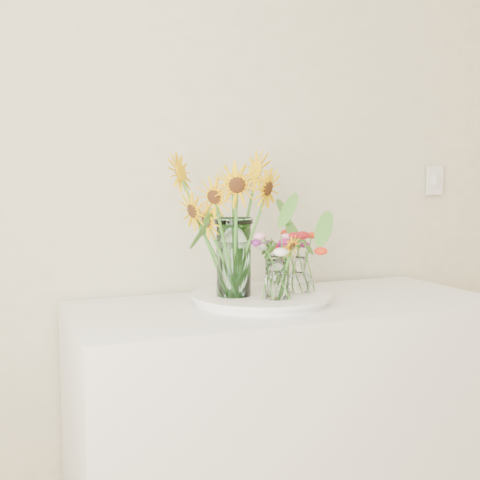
{
  "coord_description": "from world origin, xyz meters",
  "views": [
    {
      "loc": [
        -1.2,
        0.19,
        1.3
      ],
      "look_at": [
        -0.46,
        1.96,
        1.11
      ],
      "focal_mm": 45.0,
      "sensor_mm": 36.0,
      "label": 1
    }
  ],
  "objects_px": {
    "small_vase_c": "(275,272)",
    "small_vase_a": "(277,280)",
    "tray": "(261,299)",
    "counter": "(287,433)",
    "mason_jar": "(234,257)",
    "small_vase_b": "(300,275)"
  },
  "relations": [
    {
      "from": "mason_jar",
      "to": "small_vase_c",
      "type": "relative_size",
      "value": 2.23
    },
    {
      "from": "small_vase_b",
      "to": "small_vase_a",
      "type": "bearing_deg",
      "value": -149.02
    },
    {
      "from": "counter",
      "to": "mason_jar",
      "type": "distance_m",
      "value": 0.63
    },
    {
      "from": "small_vase_c",
      "to": "small_vase_a",
      "type": "bearing_deg",
      "value": -113.62
    },
    {
      "from": "tray",
      "to": "small_vase_c",
      "type": "relative_size",
      "value": 3.72
    },
    {
      "from": "counter",
      "to": "small_vase_a",
      "type": "xyz_separation_m",
      "value": [
        -0.07,
        -0.07,
        0.54
      ]
    },
    {
      "from": "mason_jar",
      "to": "small_vase_b",
      "type": "distance_m",
      "value": 0.24
    },
    {
      "from": "mason_jar",
      "to": "small_vase_c",
      "type": "xyz_separation_m",
      "value": [
        0.19,
        0.09,
        -0.07
      ]
    },
    {
      "from": "tray",
      "to": "small_vase_a",
      "type": "height_order",
      "value": "small_vase_a"
    },
    {
      "from": "counter",
      "to": "small_vase_c",
      "type": "xyz_separation_m",
      "value": [
        0.01,
        0.12,
        0.53
      ]
    },
    {
      "from": "tray",
      "to": "counter",
      "type": "bearing_deg",
      "value": -18.88
    },
    {
      "from": "mason_jar",
      "to": "small_vase_c",
      "type": "height_order",
      "value": "mason_jar"
    },
    {
      "from": "counter",
      "to": "tray",
      "type": "distance_m",
      "value": 0.47
    },
    {
      "from": "small_vase_c",
      "to": "small_vase_b",
      "type": "bearing_deg",
      "value": -74.53
    },
    {
      "from": "counter",
      "to": "mason_jar",
      "type": "relative_size",
      "value": 5.4
    },
    {
      "from": "mason_jar",
      "to": "small_vase_b",
      "type": "bearing_deg",
      "value": -6.91
    },
    {
      "from": "small_vase_a",
      "to": "counter",
      "type": "bearing_deg",
      "value": 43.97
    },
    {
      "from": "tray",
      "to": "mason_jar",
      "type": "height_order",
      "value": "mason_jar"
    },
    {
      "from": "mason_jar",
      "to": "small_vase_a",
      "type": "distance_m",
      "value": 0.16
    },
    {
      "from": "counter",
      "to": "mason_jar",
      "type": "height_order",
      "value": "mason_jar"
    },
    {
      "from": "counter",
      "to": "small_vase_c",
      "type": "bearing_deg",
      "value": 84.54
    },
    {
      "from": "counter",
      "to": "small_vase_a",
      "type": "bearing_deg",
      "value": -136.03
    }
  ]
}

